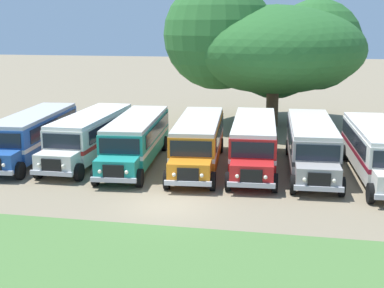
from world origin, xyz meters
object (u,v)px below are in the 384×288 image
Objects in this scene: parked_bus_slot_0 at (33,133)px; parked_bus_slot_3 at (198,140)px; parked_bus_slot_1 at (91,134)px; parked_bus_slot_6 at (377,149)px; broad_shade_tree at (268,46)px; parked_bus_slot_2 at (136,138)px; parked_bus_slot_5 at (311,143)px; parked_bus_slot_4 at (254,141)px.

parked_bus_slot_0 is 10.74m from parked_bus_slot_3.
parked_bus_slot_1 is 0.99× the size of parked_bus_slot_6.
parked_bus_slot_0 is 0.68× the size of broad_shade_tree.
parked_bus_slot_0 is at bearing -95.54° from parked_bus_slot_2.
parked_bus_slot_2 is at bearing -89.55° from parked_bus_slot_5.
parked_bus_slot_2 is 14.14m from parked_bus_slot_6.
parked_bus_slot_6 is at bearing 84.57° from parked_bus_slot_0.
parked_bus_slot_4 is at bearing -91.57° from parked_bus_slot_5.
parked_bus_slot_0 and parked_bus_slot_4 have the same top height.
parked_bus_slot_4 is at bearing 90.63° from parked_bus_slot_3.
parked_bus_slot_0 is 17.43m from parked_bus_slot_5.
parked_bus_slot_5 is 1.00× the size of parked_bus_slot_6.
parked_bus_slot_1 is 13.73m from parked_bus_slot_5.
parked_bus_slot_2 is at bearing 84.59° from parked_bus_slot_0.
broad_shade_tree reaches higher than parked_bus_slot_1.
parked_bus_slot_1 is 0.99× the size of parked_bus_slot_4.
parked_bus_slot_3 is 6.69m from parked_bus_slot_5.
parked_bus_slot_2 is 1.00× the size of parked_bus_slot_6.
parked_bus_slot_4 and parked_bus_slot_5 have the same top height.
parked_bus_slot_3 is at bearing 87.51° from parked_bus_slot_2.
parked_bus_slot_5 is (3.36, 0.05, 0.00)m from parked_bus_slot_4.
parked_bus_slot_0 and parked_bus_slot_5 have the same top height.
parked_bus_slot_1 is at bearing -93.55° from parked_bus_slot_4.
parked_bus_slot_5 is at bearing 88.06° from parked_bus_slot_2.
parked_bus_slot_2 is 10.55m from parked_bus_slot_5.
broad_shade_tree is (0.04, 13.67, 5.02)m from parked_bus_slot_4.
parked_bus_slot_0 is at bearing -91.56° from parked_bus_slot_4.
parked_bus_slot_4 is 1.00× the size of parked_bus_slot_6.
parked_bus_slot_1 and parked_bus_slot_2 have the same top height.
parked_bus_slot_2 is 0.68× the size of broad_shade_tree.
parked_bus_slot_1 is (3.70, 0.46, 0.00)m from parked_bus_slot_0.
parked_bus_slot_1 and parked_bus_slot_5 have the same top height.
parked_bus_slot_3 is 15.24m from broad_shade_tree.
parked_bus_slot_5 is at bearing 87.69° from parked_bus_slot_4.
parked_bus_slot_3 and parked_bus_slot_6 have the same top height.
parked_bus_slot_2 is at bearing -89.34° from parked_bus_slot_4.
parked_bus_slot_0 is at bearing -90.97° from parked_bus_slot_5.
broad_shade_tree is (-6.92, 14.34, 5.02)m from parked_bus_slot_6.
parked_bus_slot_3 is (3.86, 0.15, 0.00)m from parked_bus_slot_2.
parked_bus_slot_1 and parked_bus_slot_6 have the same top height.
parked_bus_slot_3 is at bearing 85.68° from parked_bus_slot_0.
broad_shade_tree is (14.11, 14.05, 5.02)m from parked_bus_slot_0.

